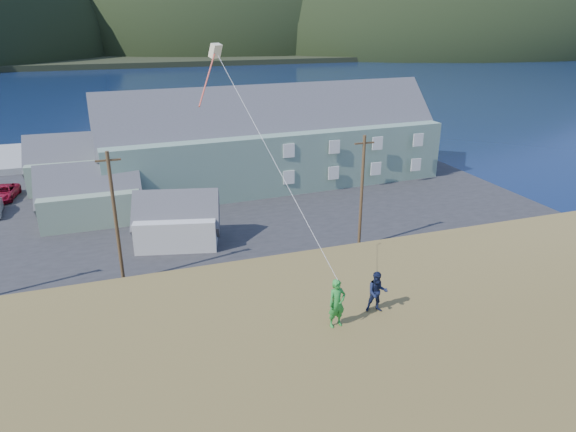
% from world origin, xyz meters
% --- Properties ---
extents(ground, '(900.00, 900.00, 0.00)m').
position_xyz_m(ground, '(0.00, 0.00, 0.00)').
color(ground, '#0A1638').
rests_on(ground, ground).
extents(grass_strip, '(110.00, 8.00, 0.10)m').
position_xyz_m(grass_strip, '(0.00, -2.00, 0.05)').
color(grass_strip, '#4C3D19').
rests_on(grass_strip, ground).
extents(waterfront_lot, '(72.00, 36.00, 0.12)m').
position_xyz_m(waterfront_lot, '(0.00, 17.00, 0.06)').
color(waterfront_lot, '#28282B').
rests_on(waterfront_lot, ground).
extents(wharf, '(26.00, 14.00, 0.90)m').
position_xyz_m(wharf, '(-6.00, 40.00, 0.45)').
color(wharf, gray).
rests_on(wharf, ground).
extents(far_shore, '(900.00, 320.00, 2.00)m').
position_xyz_m(far_shore, '(0.00, 330.00, 1.00)').
color(far_shore, black).
rests_on(far_shore, ground).
extents(far_hills, '(760.00, 265.00, 143.00)m').
position_xyz_m(far_hills, '(35.59, 279.38, 2.00)').
color(far_hills, black).
rests_on(far_hills, ground).
extents(lodge, '(37.43, 12.18, 13.00)m').
position_xyz_m(lodge, '(13.07, 20.55, 4.99)').
color(lodge, gray).
rests_on(lodge, waterfront_lot).
extents(shed_palegreen_near, '(8.94, 5.63, 6.48)m').
position_xyz_m(shed_palegreen_near, '(-6.08, 14.79, 2.45)').
color(shed_palegreen_near, gray).
rests_on(shed_palegreen_near, waterfront_lot).
extents(shed_white, '(7.68, 5.97, 5.42)m').
position_xyz_m(shed_white, '(0.61, 7.00, 2.10)').
color(shed_white, silver).
rests_on(shed_white, waterfront_lot).
extents(shed_palegreen_far, '(10.81, 6.39, 7.16)m').
position_xyz_m(shed_palegreen_far, '(-7.32, 25.96, 2.74)').
color(shed_palegreen_far, gray).
rests_on(shed_palegreen_far, waterfront_lot).
extents(utility_poles, '(29.94, 0.24, 9.50)m').
position_xyz_m(utility_poles, '(-1.89, 1.50, 4.79)').
color(utility_poles, '#47331E').
rests_on(utility_poles, waterfront_lot).
extents(parked_cars, '(26.11, 12.79, 1.48)m').
position_xyz_m(parked_cars, '(-9.25, 20.64, 0.81)').
color(parked_cars, white).
rests_on(parked_cars, waterfront_lot).
extents(kite_flyer_green, '(0.71, 0.52, 1.80)m').
position_xyz_m(kite_flyer_green, '(3.27, -18.22, 8.10)').
color(kite_flyer_green, '#278F32').
rests_on(kite_flyer_green, hillside).
extents(kite_flyer_navy, '(0.92, 0.81, 1.60)m').
position_xyz_m(kite_flyer_navy, '(5.07, -17.82, 8.00)').
color(kite_flyer_navy, '#141C39').
rests_on(kite_flyer_navy, hillside).
extents(kite_rig, '(1.83, 3.98, 10.53)m').
position_xyz_m(kite_rig, '(0.83, -11.20, 15.90)').
color(kite_rig, '#F2E8B8').
rests_on(kite_rig, ground).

